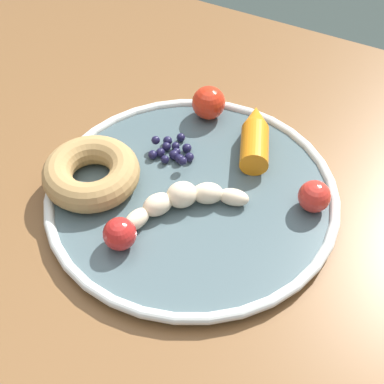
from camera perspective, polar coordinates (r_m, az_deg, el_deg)
The scene contains 9 objects.
dining_table at distance 0.73m, azimuth -2.17°, elevation -3.40°, with size 1.08×0.78×0.77m.
plate at distance 0.62m, azimuth -0.00°, elevation -0.18°, with size 0.34×0.34×0.02m.
banana at distance 0.59m, azimuth -0.93°, elevation -0.86°, with size 0.11×0.11×0.03m.
carrot_orange at distance 0.66m, azimuth 6.75°, elevation 6.09°, with size 0.07×0.11×0.03m.
donut at distance 0.62m, azimuth -10.72°, elevation 2.02°, with size 0.11×0.11×0.03m, color #AB854E.
blueberry_pile at distance 0.65m, azimuth -2.11°, elevation 4.43°, with size 0.06×0.06×0.02m.
tomato_near at distance 0.70m, azimuth 1.56°, elevation 9.58°, with size 0.04×0.04×0.04m, color red.
tomato_mid at distance 0.56m, azimuth -7.73°, elevation -4.46°, with size 0.04×0.04×0.04m, color red.
tomato_far at distance 0.60m, azimuth 12.93°, elevation -0.46°, with size 0.04×0.04×0.04m, color red.
Camera 1 is at (-0.24, 0.39, 1.23)m, focal length 49.92 mm.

